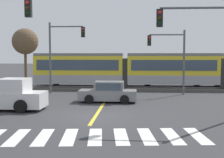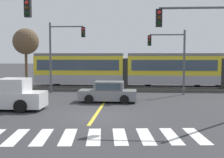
{
  "view_description": "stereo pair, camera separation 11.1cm",
  "coord_description": "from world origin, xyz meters",
  "px_view_note": "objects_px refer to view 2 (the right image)",
  "views": [
    {
      "loc": [
        2.22,
        -17.18,
        3.48
      ],
      "look_at": [
        0.45,
        6.65,
        1.6
      ],
      "focal_mm": 50.0,
      "sensor_mm": 36.0,
      "label": 1
    },
    {
      "loc": [
        2.34,
        -17.17,
        3.48
      ],
      "look_at": [
        0.45,
        6.65,
        1.6
      ],
      "focal_mm": 50.0,
      "sensor_mm": 36.0,
      "label": 2
    }
  ],
  "objects_px": {
    "light_rail_tram": "(172,69)",
    "traffic_light_far_right": "(171,52)",
    "traffic_light_near_right": "(204,42)",
    "bare_tree_far_west": "(26,42)",
    "traffic_light_far_left": "(62,47)",
    "sedan_crossing": "(108,93)",
    "pickup_truck": "(4,96)"
  },
  "relations": [
    {
      "from": "light_rail_tram",
      "to": "bare_tree_far_west",
      "type": "relative_size",
      "value": 4.28
    },
    {
      "from": "traffic_light_near_right",
      "to": "traffic_light_far_left",
      "type": "height_order",
      "value": "traffic_light_far_left"
    },
    {
      "from": "traffic_light_far_right",
      "to": "sedan_crossing",
      "type": "bearing_deg",
      "value": -136.82
    },
    {
      "from": "pickup_truck",
      "to": "traffic_light_far_right",
      "type": "distance_m",
      "value": 14.42
    },
    {
      "from": "light_rail_tram",
      "to": "sedan_crossing",
      "type": "bearing_deg",
      "value": -121.44
    },
    {
      "from": "pickup_truck",
      "to": "light_rail_tram",
      "type": "bearing_deg",
      "value": 47.45
    },
    {
      "from": "sedan_crossing",
      "to": "traffic_light_far_left",
      "type": "distance_m",
      "value": 7.55
    },
    {
      "from": "traffic_light_near_right",
      "to": "traffic_light_far_left",
      "type": "xyz_separation_m",
      "value": [
        -10.07,
        11.26,
        0.04
      ]
    },
    {
      "from": "light_rail_tram",
      "to": "sedan_crossing",
      "type": "height_order",
      "value": "light_rail_tram"
    },
    {
      "from": "traffic_light_near_right",
      "to": "traffic_light_far_left",
      "type": "relative_size",
      "value": 0.98
    },
    {
      "from": "traffic_light_near_right",
      "to": "bare_tree_far_west",
      "type": "height_order",
      "value": "bare_tree_far_west"
    },
    {
      "from": "traffic_light_near_right",
      "to": "bare_tree_far_west",
      "type": "xyz_separation_m",
      "value": [
        -16.4,
        19.68,
        0.85
      ]
    },
    {
      "from": "pickup_truck",
      "to": "traffic_light_near_right",
      "type": "height_order",
      "value": "traffic_light_near_right"
    },
    {
      "from": "sedan_crossing",
      "to": "bare_tree_far_west",
      "type": "relative_size",
      "value": 0.64
    },
    {
      "from": "traffic_light_far_left",
      "to": "sedan_crossing",
      "type": "bearing_deg",
      "value": -46.67
    },
    {
      "from": "traffic_light_far_left",
      "to": "bare_tree_far_west",
      "type": "relative_size",
      "value": 0.97
    },
    {
      "from": "light_rail_tram",
      "to": "pickup_truck",
      "type": "height_order",
      "value": "light_rail_tram"
    },
    {
      "from": "sedan_crossing",
      "to": "traffic_light_near_right",
      "type": "distance_m",
      "value": 9.08
    },
    {
      "from": "bare_tree_far_west",
      "to": "pickup_truck",
      "type": "bearing_deg",
      "value": -74.64
    },
    {
      "from": "traffic_light_near_right",
      "to": "traffic_light_far_left",
      "type": "bearing_deg",
      "value": 131.82
    },
    {
      "from": "light_rail_tram",
      "to": "sedan_crossing",
      "type": "xyz_separation_m",
      "value": [
        -5.71,
        -9.34,
        -1.35
      ]
    },
    {
      "from": "traffic_light_far_left",
      "to": "pickup_truck",
      "type": "bearing_deg",
      "value": -100.94
    },
    {
      "from": "pickup_truck",
      "to": "traffic_light_near_right",
      "type": "bearing_deg",
      "value": -12.87
    },
    {
      "from": "traffic_light_far_right",
      "to": "traffic_light_far_left",
      "type": "height_order",
      "value": "traffic_light_far_left"
    },
    {
      "from": "light_rail_tram",
      "to": "sedan_crossing",
      "type": "distance_m",
      "value": 11.04
    },
    {
      "from": "light_rail_tram",
      "to": "traffic_light_near_right",
      "type": "xyz_separation_m",
      "value": [
        -0.24,
        -15.73,
        2.08
      ]
    },
    {
      "from": "light_rail_tram",
      "to": "traffic_light_far_right",
      "type": "bearing_deg",
      "value": -98.01
    },
    {
      "from": "traffic_light_far_right",
      "to": "traffic_light_near_right",
      "type": "height_order",
      "value": "traffic_light_near_right"
    },
    {
      "from": "traffic_light_far_left",
      "to": "traffic_light_far_right",
      "type": "bearing_deg",
      "value": -0.73
    },
    {
      "from": "traffic_light_far_right",
      "to": "bare_tree_far_west",
      "type": "xyz_separation_m",
      "value": [
        -16.0,
        8.54,
        1.28
      ]
    },
    {
      "from": "light_rail_tram",
      "to": "traffic_light_near_right",
      "type": "bearing_deg",
      "value": -90.88
    },
    {
      "from": "light_rail_tram",
      "to": "traffic_light_far_left",
      "type": "relative_size",
      "value": 4.43
    }
  ]
}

